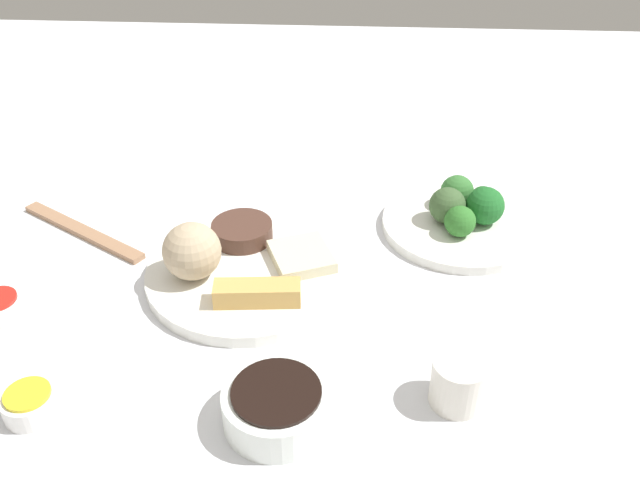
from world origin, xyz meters
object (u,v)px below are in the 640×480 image
at_px(main_plate, 249,273).
at_px(sauce_ramekin_hot_mustard, 31,404).
at_px(sauce_ramekin_sweet_and_sour, 0,309).
at_px(soy_sauce_bowl, 277,407).
at_px(chopsticks_pair, 82,231).
at_px(broccoli_plate, 460,225).
at_px(teacup, 458,382).

distance_m(main_plate, sauce_ramekin_hot_mustard, 0.30).
bearing_deg(sauce_ramekin_sweet_and_sour, main_plate, 18.17).
height_order(soy_sauce_bowl, chopsticks_pair, soy_sauce_bowl).
relative_size(sauce_ramekin_sweet_and_sour, sauce_ramekin_hot_mustard, 1.00).
height_order(broccoli_plate, sauce_ramekin_sweet_and_sour, sauce_ramekin_sweet_and_sour).
height_order(sauce_ramekin_sweet_and_sour, sauce_ramekin_hot_mustard, same).
distance_m(soy_sauce_bowl, teacup, 0.19).
height_order(sauce_ramekin_hot_mustard, chopsticks_pair, sauce_ramekin_hot_mustard).
bearing_deg(sauce_ramekin_hot_mustard, broccoli_plate, 37.99).
bearing_deg(sauce_ramekin_sweet_and_sour, soy_sauce_bowl, -21.56).
bearing_deg(main_plate, broccoli_plate, 24.84).
bearing_deg(soy_sauce_bowl, chopsticks_pair, 134.57).
height_order(main_plate, teacup, teacup).
distance_m(sauce_ramekin_sweet_and_sour, sauce_ramekin_hot_mustard, 0.17).
bearing_deg(chopsticks_pair, soy_sauce_bowl, -45.43).
distance_m(broccoli_plate, sauce_ramekin_hot_mustard, 0.60).
relative_size(broccoli_plate, teacup, 3.93).
bearing_deg(soy_sauce_bowl, teacup, 11.53).
height_order(soy_sauce_bowl, teacup, teacup).
relative_size(main_plate, chopsticks_pair, 1.13).
relative_size(soy_sauce_bowl, sauce_ramekin_hot_mustard, 1.94).
xyz_separation_m(soy_sauce_bowl, sauce_ramekin_hot_mustard, (-0.25, -0.01, -0.01)).
relative_size(main_plate, sauce_ramekin_hot_mustard, 4.69).
relative_size(soy_sauce_bowl, sauce_ramekin_sweet_and_sour, 1.94).
bearing_deg(main_plate, soy_sauce_bowl, -74.90).
xyz_separation_m(soy_sauce_bowl, sauce_ramekin_sweet_and_sour, (-0.35, 0.14, -0.01)).
xyz_separation_m(soy_sauce_bowl, chopsticks_pair, (-0.32, 0.32, -0.02)).
bearing_deg(sauce_ramekin_sweet_and_sour, teacup, -10.74).
bearing_deg(soy_sauce_bowl, sauce_ramekin_hot_mustard, -178.74).
relative_size(broccoli_plate, sauce_ramekin_sweet_and_sour, 3.94).
height_order(main_plate, sauce_ramekin_sweet_and_sour, sauce_ramekin_sweet_and_sour).
relative_size(main_plate, sauce_ramekin_sweet_and_sour, 4.69).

